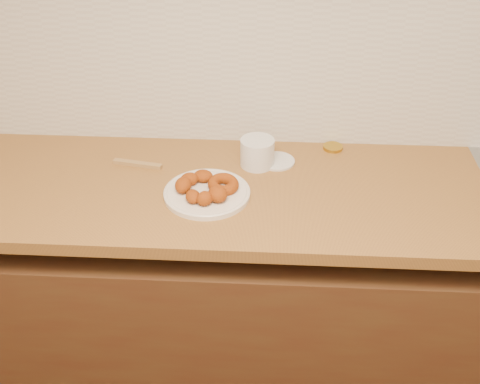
# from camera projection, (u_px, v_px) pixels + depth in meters

# --- Properties ---
(wall_back) EXTENTS (4.00, 0.02, 2.70)m
(wall_back) POSITION_uv_depth(u_px,v_px,m) (331.00, 10.00, 1.83)
(wall_back) COLOR #C1B096
(wall_back) RESTS_ON ground
(base_cabinet) EXTENTS (3.60, 0.60, 0.77)m
(base_cabinet) POSITION_uv_depth(u_px,v_px,m) (314.00, 310.00, 2.11)
(base_cabinet) COLOR #4B3219
(base_cabinet) RESTS_ON floor
(butcher_block) EXTENTS (2.30, 0.62, 0.04)m
(butcher_block) POSITION_uv_depth(u_px,v_px,m) (115.00, 188.00, 1.87)
(butcher_block) COLOR olive
(butcher_block) RESTS_ON base_cabinet
(backsplash) EXTENTS (3.60, 0.02, 0.60)m
(backsplash) POSITION_uv_depth(u_px,v_px,m) (327.00, 58.00, 1.90)
(backsplash) COLOR beige
(backsplash) RESTS_ON wall_back
(donut_plate) EXTENTS (0.26, 0.26, 0.01)m
(donut_plate) POSITION_uv_depth(u_px,v_px,m) (207.00, 193.00, 1.79)
(donut_plate) COLOR silver
(donut_plate) RESTS_ON butcher_block
(ring_donut) EXTENTS (0.13, 0.13, 0.04)m
(ring_donut) POSITION_uv_depth(u_px,v_px,m) (223.00, 184.00, 1.79)
(ring_donut) COLOR #9E430B
(ring_donut) RESTS_ON donut_plate
(fried_dough_chunks) EXTENTS (0.17, 0.19, 0.05)m
(fried_dough_chunks) POSITION_uv_depth(u_px,v_px,m) (199.00, 188.00, 1.77)
(fried_dough_chunks) COLOR #9E430B
(fried_dough_chunks) RESTS_ON donut_plate
(plastic_tub) EXTENTS (0.12, 0.12, 0.09)m
(plastic_tub) POSITION_uv_depth(u_px,v_px,m) (257.00, 152.00, 1.92)
(plastic_tub) COLOR silver
(plastic_tub) RESTS_ON butcher_block
(tub_lid) EXTENTS (0.14, 0.14, 0.01)m
(tub_lid) POSITION_uv_depth(u_px,v_px,m) (277.00, 161.00, 1.95)
(tub_lid) COLOR silver
(tub_lid) RESTS_ON butcher_block
(brass_jar_lid) EXTENTS (0.08, 0.08, 0.01)m
(brass_jar_lid) POSITION_uv_depth(u_px,v_px,m) (333.00, 147.00, 2.03)
(brass_jar_lid) COLOR #B79329
(brass_jar_lid) RESTS_ON butcher_block
(wooden_utensil) EXTENTS (0.16, 0.05, 0.01)m
(wooden_utensil) POSITION_uv_depth(u_px,v_px,m) (137.00, 164.00, 1.94)
(wooden_utensil) COLOR olive
(wooden_utensil) RESTS_ON butcher_block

